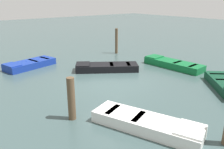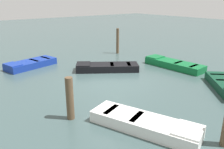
# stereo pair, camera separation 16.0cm
# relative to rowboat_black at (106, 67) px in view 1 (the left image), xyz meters

# --- Properties ---
(ground_plane) EXTENTS (80.00, 80.00, 0.00)m
(ground_plane) POSITION_rel_rowboat_black_xyz_m (-1.62, 0.88, -0.22)
(ground_plane) COLOR #384C4C
(rowboat_black) EXTENTS (3.03, 3.65, 0.46)m
(rowboat_black) POSITION_rel_rowboat_black_xyz_m (0.00, 0.00, 0.00)
(rowboat_black) COLOR black
(rowboat_black) RESTS_ON ground_plane
(rowboat_blue) EXTENTS (1.89, 3.26, 0.46)m
(rowboat_blue) POSITION_rel_rowboat_black_xyz_m (3.52, 3.33, 0.00)
(rowboat_blue) COLOR navy
(rowboat_blue) RESTS_ON ground_plane
(rowboat_white) EXTENTS (3.80, 2.28, 0.46)m
(rowboat_white) POSITION_rel_rowboat_black_xyz_m (-6.03, 2.94, 0.00)
(rowboat_white) COLOR silver
(rowboat_white) RESTS_ON ground_plane
(rowboat_green) EXTENTS (3.82, 1.37, 0.46)m
(rowboat_green) POSITION_rel_rowboat_black_xyz_m (-2.03, -3.68, -0.00)
(rowboat_green) COLOR #0F602D
(rowboat_green) RESTS_ON ground_plane
(mooring_piling_mid_left) EXTENTS (0.27, 0.27, 1.57)m
(mooring_piling_mid_left) POSITION_rel_rowboat_black_xyz_m (-3.86, 4.51, 0.57)
(mooring_piling_mid_left) COLOR brown
(mooring_piling_mid_left) RESTS_ON ground_plane
(mooring_piling_center) EXTENTS (0.21, 0.21, 1.94)m
(mooring_piling_center) POSITION_rel_rowboat_black_xyz_m (3.13, -3.39, 0.75)
(mooring_piling_center) COLOR brown
(mooring_piling_center) RESTS_ON ground_plane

